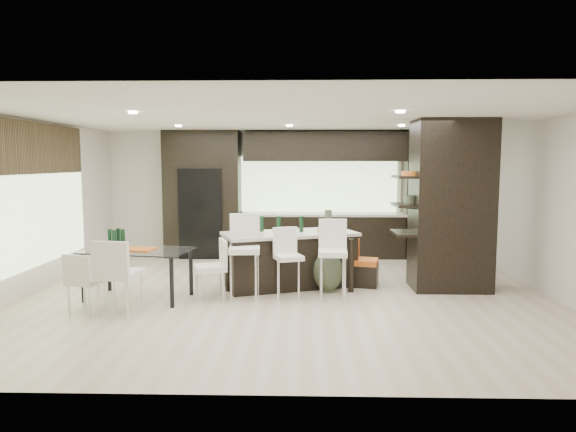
{
  "coord_description": "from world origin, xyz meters",
  "views": [
    {
      "loc": [
        0.22,
        -7.79,
        2.03
      ],
      "look_at": [
        0.0,
        0.6,
        1.15
      ],
      "focal_mm": 32.0,
      "sensor_mm": 36.0,
      "label": 1
    }
  ],
  "objects_px": {
    "stool_mid": "(289,270)",
    "dining_table": "(138,274)",
    "stool_left": "(245,265)",
    "floor_vase": "(328,251)",
    "stool_right": "(333,267)",
    "chair_far": "(86,285)",
    "chair_end": "(210,272)",
    "kitchen_island": "(290,259)",
    "chair_near": "(120,279)",
    "bench": "(343,271)"
  },
  "relations": [
    {
      "from": "stool_mid",
      "to": "dining_table",
      "type": "xyz_separation_m",
      "value": [
        -2.24,
        -0.1,
        -0.06
      ]
    },
    {
      "from": "stool_left",
      "to": "floor_vase",
      "type": "height_order",
      "value": "floor_vase"
    },
    {
      "from": "stool_left",
      "to": "floor_vase",
      "type": "distance_m",
      "value": 1.35
    },
    {
      "from": "stool_right",
      "to": "floor_vase",
      "type": "xyz_separation_m",
      "value": [
        -0.05,
        0.45,
        0.17
      ]
    },
    {
      "from": "chair_far",
      "to": "stool_right",
      "type": "bearing_deg",
      "value": 27.68
    },
    {
      "from": "stool_mid",
      "to": "dining_table",
      "type": "relative_size",
      "value": 0.55
    },
    {
      "from": "chair_end",
      "to": "chair_far",
      "type": "bearing_deg",
      "value": 96.16
    },
    {
      "from": "kitchen_island",
      "to": "chair_near",
      "type": "xyz_separation_m",
      "value": [
        -2.24,
        -1.61,
        0.03
      ]
    },
    {
      "from": "stool_left",
      "to": "dining_table",
      "type": "bearing_deg",
      "value": 177.87
    },
    {
      "from": "dining_table",
      "to": "chair_end",
      "type": "bearing_deg",
      "value": 9.83
    },
    {
      "from": "kitchen_island",
      "to": "dining_table",
      "type": "relative_size",
      "value": 1.39
    },
    {
      "from": "stool_left",
      "to": "stool_mid",
      "type": "height_order",
      "value": "stool_left"
    },
    {
      "from": "chair_far",
      "to": "chair_near",
      "type": "bearing_deg",
      "value": 8.48
    },
    {
      "from": "stool_mid",
      "to": "stool_right",
      "type": "distance_m",
      "value": 0.66
    },
    {
      "from": "kitchen_island",
      "to": "stool_left",
      "type": "xyz_separation_m",
      "value": [
        -0.66,
        -0.78,
        0.06
      ]
    },
    {
      "from": "dining_table",
      "to": "chair_end",
      "type": "distance_m",
      "value": 1.07
    },
    {
      "from": "dining_table",
      "to": "chair_near",
      "type": "height_order",
      "value": "chair_near"
    },
    {
      "from": "chair_near",
      "to": "chair_far",
      "type": "xyz_separation_m",
      "value": [
        -0.48,
        0.05,
        -0.09
      ]
    },
    {
      "from": "bench",
      "to": "dining_table",
      "type": "height_order",
      "value": "dining_table"
    },
    {
      "from": "floor_vase",
      "to": "dining_table",
      "type": "bearing_deg",
      "value": -169.61
    },
    {
      "from": "floor_vase",
      "to": "chair_far",
      "type": "relative_size",
      "value": 1.71
    },
    {
      "from": "stool_left",
      "to": "chair_far",
      "type": "relative_size",
      "value": 1.34
    },
    {
      "from": "stool_right",
      "to": "chair_far",
      "type": "distance_m",
      "value": 3.47
    },
    {
      "from": "floor_vase",
      "to": "chair_far",
      "type": "distance_m",
      "value": 3.56
    },
    {
      "from": "kitchen_island",
      "to": "floor_vase",
      "type": "relative_size",
      "value": 1.65
    },
    {
      "from": "stool_left",
      "to": "stool_right",
      "type": "distance_m",
      "value": 1.31
    },
    {
      "from": "stool_mid",
      "to": "chair_near",
      "type": "relative_size",
      "value": 0.9
    },
    {
      "from": "stool_left",
      "to": "chair_near",
      "type": "xyz_separation_m",
      "value": [
        -1.58,
        -0.83,
        -0.04
      ]
    },
    {
      "from": "stool_left",
      "to": "bench",
      "type": "height_order",
      "value": "stool_left"
    },
    {
      "from": "stool_right",
      "to": "bench",
      "type": "height_order",
      "value": "stool_right"
    },
    {
      "from": "kitchen_island",
      "to": "floor_vase",
      "type": "distance_m",
      "value": 0.72
    },
    {
      "from": "stool_mid",
      "to": "stool_right",
      "type": "xyz_separation_m",
      "value": [
        0.66,
        -0.02,
        0.05
      ]
    },
    {
      "from": "stool_left",
      "to": "stool_mid",
      "type": "bearing_deg",
      "value": -1.14
    },
    {
      "from": "stool_left",
      "to": "bench",
      "type": "relative_size",
      "value": 0.88
    },
    {
      "from": "dining_table",
      "to": "stool_left",
      "type": "bearing_deg",
      "value": 12.04
    },
    {
      "from": "stool_mid",
      "to": "floor_vase",
      "type": "bearing_deg",
      "value": 14.49
    },
    {
      "from": "kitchen_island",
      "to": "chair_far",
      "type": "height_order",
      "value": "kitchen_island"
    },
    {
      "from": "stool_mid",
      "to": "floor_vase",
      "type": "relative_size",
      "value": 0.66
    },
    {
      "from": "stool_left",
      "to": "chair_near",
      "type": "distance_m",
      "value": 1.79
    },
    {
      "from": "stool_left",
      "to": "stool_mid",
      "type": "relative_size",
      "value": 1.19
    },
    {
      "from": "stool_mid",
      "to": "floor_vase",
      "type": "distance_m",
      "value": 0.77
    },
    {
      "from": "stool_mid",
      "to": "chair_end",
      "type": "relative_size",
      "value": 1.03
    },
    {
      "from": "stool_left",
      "to": "dining_table",
      "type": "xyz_separation_m",
      "value": [
        -1.58,
        -0.06,
        -0.14
      ]
    },
    {
      "from": "stool_right",
      "to": "chair_near",
      "type": "distance_m",
      "value": 3.01
    },
    {
      "from": "floor_vase",
      "to": "chair_far",
      "type": "height_order",
      "value": "floor_vase"
    },
    {
      "from": "stool_right",
      "to": "chair_near",
      "type": "relative_size",
      "value": 1.01
    },
    {
      "from": "dining_table",
      "to": "chair_near",
      "type": "xyz_separation_m",
      "value": [
        0.0,
        -0.77,
        0.1
      ]
    },
    {
      "from": "stool_mid",
      "to": "dining_table",
      "type": "bearing_deg",
      "value": 162.13
    },
    {
      "from": "floor_vase",
      "to": "dining_table",
      "type": "relative_size",
      "value": 0.84
    },
    {
      "from": "floor_vase",
      "to": "chair_near",
      "type": "bearing_deg",
      "value": -155.64
    }
  ]
}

